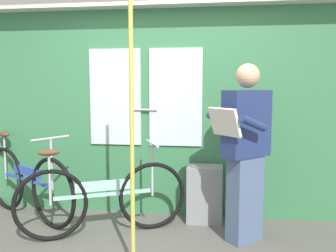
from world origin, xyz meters
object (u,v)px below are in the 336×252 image
(bicycle_leaning_behind, at_px, (103,198))
(passenger_reading_newspaper, at_px, (245,149))
(handrail_pole, at_px, (132,126))
(bicycle_near_door, at_px, (27,183))
(trash_bin_by_wall, at_px, (205,194))

(bicycle_leaning_behind, bearing_deg, passenger_reading_newspaper, -23.68)
(passenger_reading_newspaper, distance_m, handrail_pole, 1.16)
(bicycle_leaning_behind, bearing_deg, bicycle_near_door, 135.95)
(bicycle_leaning_behind, xyz_separation_m, handrail_pole, (0.45, -0.58, 0.80))
(bicycle_near_door, distance_m, bicycle_leaning_behind, 1.05)
(trash_bin_by_wall, distance_m, handrail_pole, 1.49)
(bicycle_near_door, xyz_separation_m, passenger_reading_newspaper, (2.38, -0.30, 0.50))
(handrail_pole, bearing_deg, bicycle_leaning_behind, 127.74)
(bicycle_leaning_behind, bearing_deg, trash_bin_by_wall, 1.62)
(bicycle_leaning_behind, height_order, handrail_pole, handrail_pole)
(bicycle_near_door, height_order, bicycle_leaning_behind, bicycle_near_door)
(handrail_pole, bearing_deg, passenger_reading_newspaper, 33.24)
(passenger_reading_newspaper, height_order, trash_bin_by_wall, passenger_reading_newspaper)
(bicycle_near_door, bearing_deg, trash_bin_by_wall, 35.63)
(bicycle_near_door, relative_size, bicycle_leaning_behind, 0.95)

